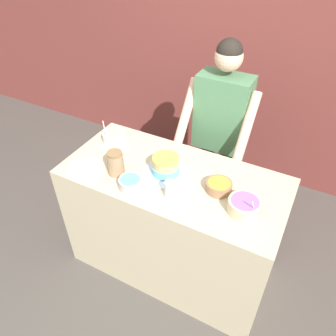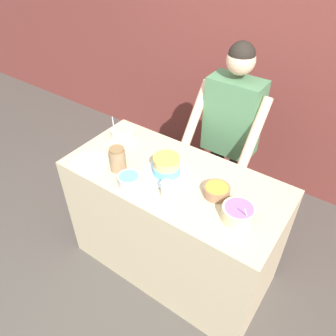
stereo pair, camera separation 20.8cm
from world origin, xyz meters
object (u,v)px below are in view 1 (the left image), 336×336
at_px(frosting_bowl_pink, 114,136).
at_px(ceramic_plate, 85,169).
at_px(frosting_bowl_blue, 130,183).
at_px(stoneware_jar, 116,163).
at_px(frosting_bowl_orange, 219,186).
at_px(drinking_glass, 170,189).
at_px(person_baker, 220,125).
at_px(cake, 166,167).
at_px(frosting_bowl_purple, 244,206).

distance_m(frosting_bowl_pink, ceramic_plate, 0.38).
relative_size(frosting_bowl_blue, frosting_bowl_pink, 0.82).
height_order(frosting_bowl_pink, stoneware_jar, stoneware_jar).
relative_size(frosting_bowl_orange, drinking_glass, 1.42).
xyz_separation_m(frosting_bowl_pink, ceramic_plate, (0.03, -0.38, -0.03)).
distance_m(person_baker, frosting_bowl_pink, 0.83).
bearing_deg(drinking_glass, cake, 124.49).
distance_m(frosting_bowl_orange, frosting_bowl_pink, 0.90).
relative_size(frosting_bowl_purple, stoneware_jar, 1.12).
relative_size(frosting_bowl_blue, frosting_bowl_purple, 0.76).
distance_m(cake, ceramic_plate, 0.54).
height_order(frosting_bowl_blue, frosting_bowl_orange, frosting_bowl_blue).
bearing_deg(ceramic_plate, cake, 24.00).
relative_size(frosting_bowl_blue, drinking_glass, 1.26).
relative_size(person_baker, ceramic_plate, 6.66).
relative_size(frosting_bowl_purple, ceramic_plate, 0.76).
bearing_deg(cake, frosting_bowl_orange, 1.47).
height_order(frosting_bowl_purple, stoneware_jar, stoneware_jar).
relative_size(ceramic_plate, stoneware_jar, 1.47).
bearing_deg(stoneware_jar, cake, 27.23).
distance_m(frosting_bowl_orange, stoneware_jar, 0.68).
xyz_separation_m(person_baker, frosting_bowl_purple, (0.43, -0.77, 0.00)).
distance_m(person_baker, drinking_glass, 0.86).
bearing_deg(cake, drinking_glass, -55.51).
relative_size(person_baker, drinking_glass, 14.40).
height_order(person_baker, frosting_bowl_purple, person_baker).
bearing_deg(frosting_bowl_orange, frosting_bowl_pink, 170.28).
bearing_deg(frosting_bowl_orange, drinking_glass, -142.25).
xyz_separation_m(ceramic_plate, stoneware_jar, (0.20, 0.07, 0.08)).
bearing_deg(frosting_bowl_pink, stoneware_jar, -52.83).
distance_m(person_baker, frosting_bowl_purple, 0.88).
relative_size(frosting_bowl_blue, frosting_bowl_orange, 0.89).
relative_size(person_baker, frosting_bowl_orange, 10.17).
relative_size(cake, ceramic_plate, 1.27).
height_order(frosting_bowl_purple, drinking_glass, frosting_bowl_purple).
xyz_separation_m(frosting_bowl_blue, ceramic_plate, (-0.37, 0.01, -0.04)).
relative_size(cake, frosting_bowl_pink, 1.79).
height_order(frosting_bowl_orange, stoneware_jar, stoneware_jar).
height_order(frosting_bowl_orange, ceramic_plate, frosting_bowl_orange).
height_order(cake, ceramic_plate, cake).
xyz_separation_m(frosting_bowl_purple, stoneware_jar, (-0.85, -0.06, 0.04)).
bearing_deg(ceramic_plate, frosting_bowl_orange, 14.91).
height_order(frosting_bowl_pink, drinking_glass, frosting_bowl_pink).
bearing_deg(drinking_glass, frosting_bowl_pink, 152.18).
relative_size(cake, frosting_bowl_orange, 1.94).
xyz_separation_m(drinking_glass, ceramic_plate, (-0.62, -0.04, -0.05)).
bearing_deg(frosting_bowl_purple, stoneware_jar, -176.15).
distance_m(person_baker, cake, 0.69).
distance_m(frosting_bowl_purple, drinking_glass, 0.44).
bearing_deg(drinking_glass, frosting_bowl_orange, 37.75).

